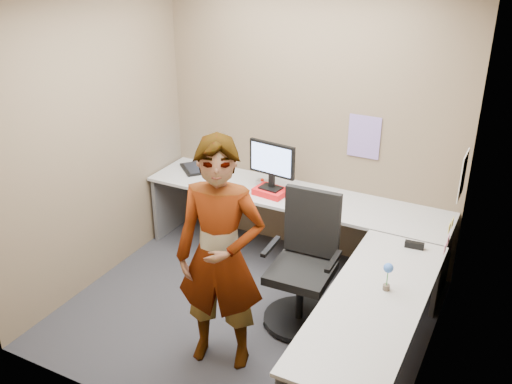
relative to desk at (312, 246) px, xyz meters
The scene contains 20 objects.
ground 0.83m from the desk, 138.54° to the right, with size 3.00×3.00×0.00m, color #25252A.
wall_back 1.27m from the desk, 115.54° to the left, with size 3.00×3.00×0.00m, color brown.
wall_right 1.36m from the desk, 19.95° to the right, with size 2.70×2.70×0.00m, color brown.
wall_left 2.12m from the desk, 168.73° to the right, with size 2.70×2.70×0.00m, color brown.
desk is the anchor object (origin of this frame).
paper_ream 0.82m from the desk, 142.12° to the left, with size 0.30×0.22×0.06m, color red.
monitor 0.94m from the desk, 141.18° to the left, with size 0.48×0.16×0.46m.
laptop 1.74m from the desk, 155.16° to the left, with size 0.46×0.45×0.25m.
trackball_mouse 1.05m from the desk, 140.63° to the left, with size 0.12×0.08×0.07m.
origami 0.71m from the desk, 142.56° to the left, with size 0.10×0.10×0.06m, color white.
stapler 0.84m from the desk, ahead, with size 0.15×0.04×0.06m, color black.
flower 0.99m from the desk, 35.28° to the right, with size 0.07×0.07×0.22m.
calendar_purple 1.15m from the desk, 82.85° to the left, with size 0.30×0.01×0.40m, color #846BB7.
calendar_white 1.35m from the desk, 26.02° to the left, with size 0.01×0.28×0.38m, color white.
sticky_note_a 1.13m from the desk, ahead, with size 0.01×0.07×0.07m, color #F2E059.
sticky_note_b 1.10m from the desk, 11.49° to the left, with size 0.01×0.07×0.07m, color pink.
sticky_note_c 1.08m from the desk, ahead, with size 0.01×0.07×0.07m, color pink.
sticky_note_d 1.15m from the desk, 16.61° to the left, with size 0.01×0.07×0.07m, color #F2E059.
office_chair 0.27m from the desk, 83.85° to the right, with size 0.60×0.60×1.12m.
person 1.05m from the desk, 109.58° to the right, with size 0.66×0.43×1.80m, color #999399.
Camera 1 is at (1.93, -3.55, 3.05)m, focal length 40.00 mm.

